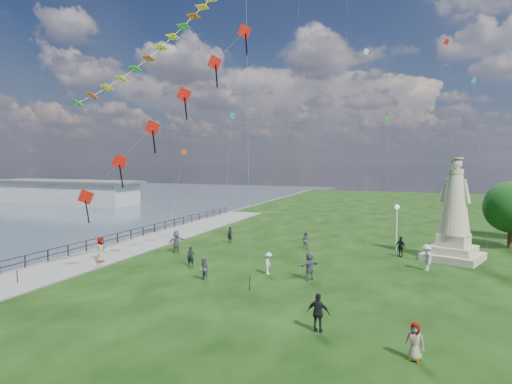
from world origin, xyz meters
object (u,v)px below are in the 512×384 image
at_px(pier_pavilion, 66,192).
at_px(lamppost, 397,219).
at_px(person_3, 318,313).
at_px(person_9, 400,246).
at_px(person_5, 176,241).
at_px(person_7, 305,240).
at_px(person_4, 415,341).
at_px(person_6, 230,235).
at_px(statue, 454,222).
at_px(person_0, 191,256).
at_px(person_11, 309,266).
at_px(person_10, 101,251).
at_px(person_2, 268,263).
at_px(person_1, 204,269).
at_px(person_8, 426,258).

relative_size(pier_pavilion, lamppost, 7.23).
relative_size(person_3, person_9, 1.09).
height_order(person_5, person_7, person_5).
height_order(person_4, person_6, person_4).
bearing_deg(statue, person_7, -160.05).
distance_m(person_0, person_9, 16.71).
relative_size(person_0, person_6, 0.97).
height_order(person_7, person_9, person_9).
bearing_deg(person_3, person_11, -69.75).
distance_m(statue, lamppost, 4.24).
relative_size(lamppost, person_7, 2.78).
bearing_deg(statue, person_11, -113.95).
distance_m(pier_pavilion, person_3, 72.30).
height_order(statue, person_7, statue).
relative_size(person_5, person_9, 1.14).
bearing_deg(person_10, person_4, -125.87).
distance_m(person_0, person_4, 18.33).
height_order(lamppost, person_4, lamppost).
relative_size(person_3, person_11, 0.97).
xyz_separation_m(person_2, person_3, (5.33, -8.53, 0.15)).
xyz_separation_m(person_6, person_9, (15.25, -0.49, 0.07)).
xyz_separation_m(pier_pavilion, lamppost, (60.17, -25.85, 1.15)).
distance_m(person_6, person_9, 15.25).
xyz_separation_m(person_0, person_1, (2.65, -2.95, 0.02)).
relative_size(lamppost, person_5, 2.23).
relative_size(person_2, person_7, 0.99).
height_order(statue, person_10, statue).
distance_m(pier_pavilion, person_2, 63.01).
relative_size(person_0, person_11, 0.80).
bearing_deg(person_10, lamppost, -77.65).
relative_size(pier_pavilion, person_11, 16.38).
xyz_separation_m(person_7, person_10, (-13.09, -10.63, 0.18)).
height_order(lamppost, person_8, lamppost).
distance_m(statue, person_10, 27.11).
distance_m(pier_pavilion, person_5, 53.03).
distance_m(lamppost, person_8, 5.37).
bearing_deg(statue, person_6, -160.66).
bearing_deg(statue, person_0, -133.32).
xyz_separation_m(person_0, person_4, (15.42, -9.91, 0.02)).
bearing_deg(person_3, pier_pavilion, -33.18).
distance_m(person_4, person_5, 23.37).
bearing_deg(person_9, person_7, -143.31).
bearing_deg(person_7, lamppost, -168.31).
relative_size(person_4, person_11, 0.82).
xyz_separation_m(statue, person_8, (-2.01, -4.17, -2.09)).
bearing_deg(person_3, person_1, -28.79).
bearing_deg(person_0, lamppost, 17.81).
relative_size(person_3, person_8, 0.97).
relative_size(person_0, person_8, 0.79).
bearing_deg(person_7, statue, -170.08).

